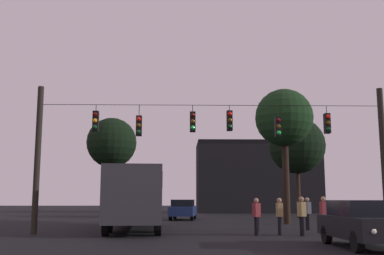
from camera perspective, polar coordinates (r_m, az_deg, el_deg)
name	(u,v)px	position (r m, az deg, el deg)	size (l,w,h in m)	color
ground_plane	(203,223)	(30.56, 1.40, -11.73)	(168.00, 168.00, 0.00)	black
overhead_signal_span	(212,145)	(21.62, 2.43, -2.22)	(16.43, 0.44, 6.81)	black
city_bus	(135,193)	(24.58, -7.02, -8.03)	(3.27, 11.15, 3.00)	#2D2D33
car_near_right	(363,223)	(16.33, 20.36, -10.94)	(1.82, 4.35, 1.52)	black
car_far_left	(183,209)	(35.74, -1.11, -10.03)	(2.22, 4.47, 1.52)	navy
pedestrian_crossing_left	(280,214)	(20.96, 10.74, -10.45)	(0.26, 0.37, 1.61)	black
pedestrian_crossing_center	(256,214)	(20.52, 7.95, -10.56)	(0.33, 0.41, 1.60)	black
pedestrian_crossing_right	(302,214)	(20.66, 13.38, -10.29)	(0.34, 0.42, 1.66)	black
pedestrian_near_bus	(307,212)	(24.67, 14.04, -10.02)	(0.34, 0.42, 1.64)	black
pedestrian_trailing	(324,213)	(21.63, 15.93, -10.10)	(0.27, 0.38, 1.67)	black
corner_building	(256,178)	(56.58, 7.90, -6.13)	(14.21, 8.13, 8.25)	black
tree_left_silhouette	(112,143)	(48.04, -9.87, -1.90)	(5.09, 5.09, 9.82)	black
tree_behind_building	(284,119)	(30.66, 11.27, 1.06)	(3.75, 3.75, 8.67)	black
tree_right_far	(297,146)	(40.46, 12.79, -2.20)	(4.79, 4.79, 8.47)	#2D2116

